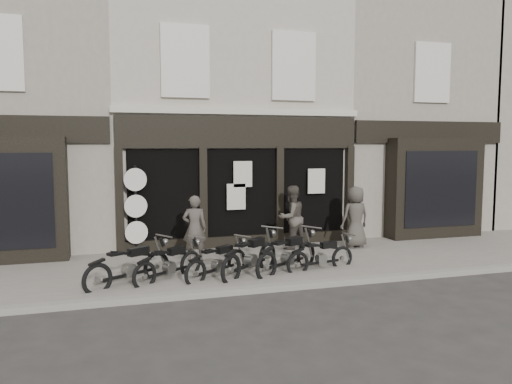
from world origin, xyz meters
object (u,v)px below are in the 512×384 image
object	(u,v)px
motorcycle_5	(321,258)
man_left	(195,228)
advert_sign_post	(136,213)
man_centre	(291,217)
motorcycle_4	(288,258)
man_right	(355,217)
motorcycle_3	(251,260)
motorcycle_1	(169,267)
motorcycle_0	(129,269)
motorcycle_2	(218,265)

from	to	relation	value
motorcycle_5	man_left	distance (m)	3.31
advert_sign_post	man_centre	bearing A→B (deg)	-15.83
motorcycle_4	man_left	xyz separation A→B (m)	(-1.97, 1.58, 0.55)
motorcycle_4	man_centre	world-z (taller)	man_centre
man_right	motorcycle_3	bearing A→B (deg)	19.14
man_centre	man_right	size ratio (longest dim) A/B	1.02
motorcycle_5	advert_sign_post	size ratio (longest dim) A/B	0.74
motorcycle_4	motorcycle_5	distance (m)	0.85
man_right	advert_sign_post	bearing A→B (deg)	-16.29
motorcycle_4	motorcycle_1	bearing A→B (deg)	146.52
man_right	advert_sign_post	distance (m)	6.21
motorcycle_0	motorcycle_3	world-z (taller)	motorcycle_3
motorcycle_0	motorcycle_5	bearing A→B (deg)	-31.75
motorcycle_0	motorcycle_2	xyz separation A→B (m)	(1.96, 0.02, -0.04)
motorcycle_0	motorcycle_1	world-z (taller)	motorcycle_0
motorcycle_5	advert_sign_post	xyz separation A→B (m)	(-4.21, 2.87, 0.88)
motorcycle_0	motorcycle_2	size ratio (longest dim) A/B	1.12
motorcycle_0	man_centre	distance (m)	5.18
motorcycle_3	motorcycle_4	xyz separation A→B (m)	(0.91, -0.03, -0.01)
man_centre	advert_sign_post	world-z (taller)	advert_sign_post
motorcycle_0	motorcycle_5	size ratio (longest dim) A/B	1.04
man_left	advert_sign_post	size ratio (longest dim) A/B	0.66
motorcycle_5	motorcycle_2	bearing A→B (deg)	168.18
man_centre	advert_sign_post	xyz separation A→B (m)	(-4.29, 0.54, 0.21)
motorcycle_0	man_left	world-z (taller)	man_left
motorcycle_1	motorcycle_3	world-z (taller)	motorcycle_3
man_right	man_left	bearing A→B (deg)	-3.93
motorcycle_4	motorcycle_0	bearing A→B (deg)	148.77
motorcycle_4	man_right	distance (m)	3.45
motorcycle_4	man_centre	bearing A→B (deg)	35.65
motorcycle_0	motorcycle_3	xyz separation A→B (m)	(2.76, 0.08, 0.01)
motorcycle_1	advert_sign_post	bearing A→B (deg)	66.34
motorcycle_1	man_right	world-z (taller)	man_right
motorcycle_3	advert_sign_post	distance (m)	3.80
man_left	motorcycle_1	bearing A→B (deg)	73.12
man_left	advert_sign_post	xyz separation A→B (m)	(-1.40, 1.23, 0.27)
motorcycle_1	advert_sign_post	size ratio (longest dim) A/B	0.68
motorcycle_2	motorcycle_4	size ratio (longest dim) A/B	0.88
motorcycle_1	motorcycle_2	size ratio (longest dim) A/B	1.00
motorcycle_5	advert_sign_post	bearing A→B (deg)	134.41
man_left	advert_sign_post	distance (m)	1.88
motorcycle_5	man_left	world-z (taller)	man_left
motorcycle_1	advert_sign_post	world-z (taller)	advert_sign_post
motorcycle_4	man_left	distance (m)	2.58
motorcycle_4	man_right	size ratio (longest dim) A/B	1.11
motorcycle_0	motorcycle_1	size ratio (longest dim) A/B	1.12
motorcycle_4	man_centre	distance (m)	2.53
advert_sign_post	motorcycle_3	bearing A→B (deg)	-57.18
motorcycle_5	man_left	bearing A→B (deg)	138.42
motorcycle_1	motorcycle_4	world-z (taller)	motorcycle_4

